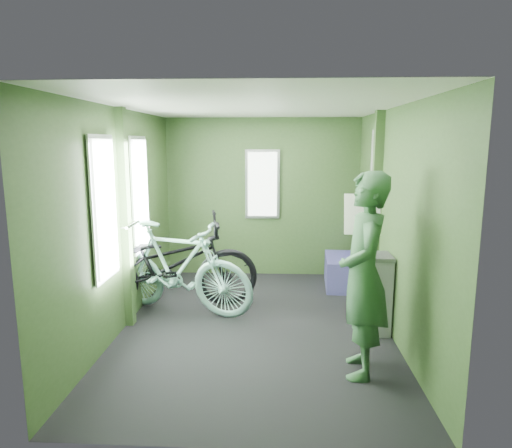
{
  "coord_description": "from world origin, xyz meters",
  "views": [
    {
      "loc": [
        0.24,
        -4.63,
        1.95
      ],
      "look_at": [
        0.0,
        0.1,
        1.1
      ],
      "focal_mm": 32.0,
      "sensor_mm": 36.0,
      "label": 1
    }
  ],
  "objects_px": {
    "bicycle_mint": "(178,314)",
    "passenger": "(364,275)",
    "bicycle_black": "(169,309)",
    "bench_seat": "(344,268)",
    "waste_box": "(377,294)"
  },
  "relations": [
    {
      "from": "bicycle_black",
      "to": "bench_seat",
      "type": "xyz_separation_m",
      "value": [
        2.19,
        0.99,
        0.26
      ]
    },
    {
      "from": "bicycle_black",
      "to": "bicycle_mint",
      "type": "distance_m",
      "value": 0.2
    },
    {
      "from": "waste_box",
      "to": "bicycle_mint",
      "type": "bearing_deg",
      "value": 169.8
    },
    {
      "from": "bicycle_mint",
      "to": "bench_seat",
      "type": "relative_size",
      "value": 2.11
    },
    {
      "from": "bicycle_mint",
      "to": "waste_box",
      "type": "relative_size",
      "value": 2.22
    },
    {
      "from": "bench_seat",
      "to": "passenger",
      "type": "bearing_deg",
      "value": -91.19
    },
    {
      "from": "bicycle_black",
      "to": "waste_box",
      "type": "relative_size",
      "value": 2.55
    },
    {
      "from": "bicycle_black",
      "to": "bicycle_mint",
      "type": "relative_size",
      "value": 1.15
    },
    {
      "from": "bicycle_black",
      "to": "bench_seat",
      "type": "distance_m",
      "value": 2.42
    },
    {
      "from": "bicycle_mint",
      "to": "bench_seat",
      "type": "height_order",
      "value": "bench_seat"
    },
    {
      "from": "bicycle_black",
      "to": "waste_box",
      "type": "xyz_separation_m",
      "value": [
        2.31,
        -0.53,
        0.41
      ]
    },
    {
      "from": "passenger",
      "to": "bench_seat",
      "type": "bearing_deg",
      "value": 179.59
    },
    {
      "from": "bicycle_mint",
      "to": "passenger",
      "type": "bearing_deg",
      "value": -106.04
    },
    {
      "from": "bicycle_black",
      "to": "bench_seat",
      "type": "height_order",
      "value": "bench_seat"
    },
    {
      "from": "bicycle_mint",
      "to": "waste_box",
      "type": "height_order",
      "value": "waste_box"
    }
  ]
}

